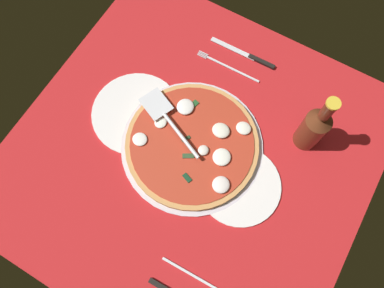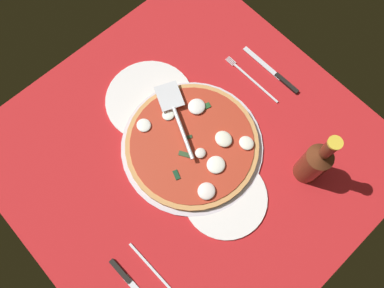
{
  "view_description": "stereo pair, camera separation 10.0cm",
  "coord_description": "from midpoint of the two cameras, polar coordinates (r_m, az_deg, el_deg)",
  "views": [
    {
      "loc": [
        -16.04,
        27.45,
        96.75
      ],
      "look_at": [
        0.99,
        -1.86,
        2.01
      ],
      "focal_mm": 35.56,
      "sensor_mm": 36.0,
      "label": 1
    },
    {
      "loc": [
        -23.88,
        21.17,
        96.75
      ],
      "look_at": [
        0.99,
        -1.86,
        2.01
      ],
      "focal_mm": 35.56,
      "sensor_mm": 36.0,
      "label": 2
    }
  ],
  "objects": [
    {
      "name": "place_setting_near",
      "position": [
        1.14,
        4.43,
        11.91
      ],
      "size": [
        21.64,
        14.02,
        1.4
      ],
      "rotation": [
        0.0,
        0.0,
        0.02
      ],
      "color": "white",
      "rests_on": "ground_plane"
    },
    {
      "name": "dinner_plate_left",
      "position": [
        0.99,
        4.25,
        -6.65
      ],
      "size": [
        21.6,
        21.6,
        1.0
      ],
      "primitive_type": "cylinder",
      "color": "white",
      "rests_on": "ground_plane"
    },
    {
      "name": "pizza_pan",
      "position": [
        1.02,
        -2.79,
        -0.68
      ],
      "size": [
        38.08,
        38.08,
        1.01
      ],
      "primitive_type": "cylinder",
      "color": "silver",
      "rests_on": "ground_plane"
    },
    {
      "name": "pizza_server",
      "position": [
        1.01,
        -6.41,
        3.27
      ],
      "size": [
        22.58,
        12.52,
        1.0
      ],
      "rotation": [
        0.0,
        0.0,
        5.88
      ],
      "color": "silver",
      "rests_on": "pizza"
    },
    {
      "name": "place_setting_far",
      "position": [
        0.97,
        -3.99,
        -21.07
      ],
      "size": [
        21.92,
        13.48,
        1.4
      ],
      "rotation": [
        0.0,
        0.0,
        3.17
      ],
      "color": "white",
      "rests_on": "ground_plane"
    },
    {
      "name": "pizza",
      "position": [
        1.01,
        -2.7,
        -0.39
      ],
      "size": [
        35.51,
        35.51,
        3.16
      ],
      "color": "tan",
      "rests_on": "pizza_pan"
    },
    {
      "name": "ground_plane",
      "position": [
        1.02,
        -2.83,
        -1.96
      ],
      "size": [
        92.05,
        92.05,
        0.8
      ],
      "primitive_type": "cube",
      "color": "red"
    },
    {
      "name": "beer_bottle",
      "position": [
        0.98,
        15.14,
        2.02
      ],
      "size": [
        6.63,
        6.63,
        22.82
      ],
      "color": "#5D2D19",
      "rests_on": "ground_plane"
    },
    {
      "name": "dinner_plate_right",
      "position": [
        1.07,
        -11.01,
        4.2
      ],
      "size": [
        24.68,
        24.68,
        1.0
      ],
      "primitive_type": "cylinder",
      "color": "white",
      "rests_on": "ground_plane"
    }
  ]
}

